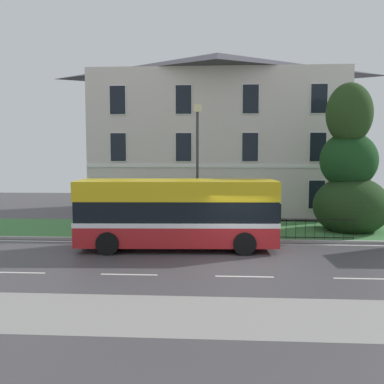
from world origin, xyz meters
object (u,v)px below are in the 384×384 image
evergreen_tree (350,176)px  single_decker_bus (177,213)px  street_lamp_post (197,160)px  georgian_townhouse (217,132)px

evergreen_tree → single_decker_bus: 9.88m
single_decker_bus → street_lamp_post: 3.86m
evergreen_tree → single_decker_bus: evergreen_tree is taller
georgian_townhouse → evergreen_tree: size_ratio=2.06×
evergreen_tree → street_lamp_post: size_ratio=1.23×
evergreen_tree → street_lamp_post: (-7.94, -1.48, 0.84)m
street_lamp_post → georgian_townhouse: bearing=84.2°
evergreen_tree → georgian_townhouse: bearing=132.4°
georgian_townhouse → evergreen_tree: 10.73m
georgian_townhouse → street_lamp_post: size_ratio=2.54×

